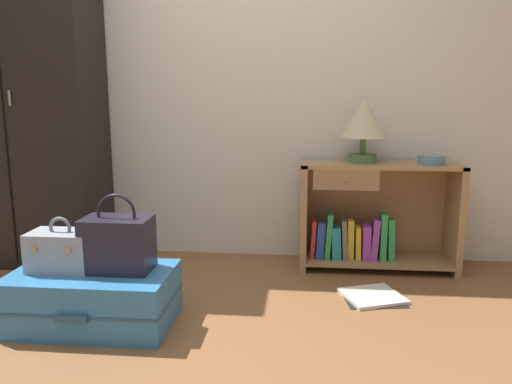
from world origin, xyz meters
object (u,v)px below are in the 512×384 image
at_px(handbag, 118,243).
at_px(open_book_on_floor, 372,296).
at_px(wardrobe, 24,98).
at_px(bookshelf, 371,218).
at_px(train_case, 62,250).
at_px(bowl, 431,160).
at_px(suitcase_large, 94,297).
at_px(table_lamp, 364,121).

relative_size(handbag, open_book_on_floor, 0.98).
relative_size(wardrobe, open_book_on_floor, 5.67).
bearing_deg(bookshelf, handbag, -144.16).
relative_size(bookshelf, train_case, 3.30).
bearing_deg(bowl, wardrobe, -179.44).
relative_size(suitcase_large, handbag, 2.05).
bearing_deg(suitcase_large, bowl, 27.82).
xyz_separation_m(wardrobe, handbag, (0.89, -0.86, -0.66)).
bearing_deg(handbag, suitcase_large, -167.22).
height_order(table_lamp, handbag, table_lamp).
xyz_separation_m(wardrobe, train_case, (0.63, -0.87, -0.69)).
bearing_deg(wardrobe, suitcase_large, -48.81).
xyz_separation_m(bookshelf, open_book_on_floor, (-0.04, -0.51, -0.31)).
xyz_separation_m(wardrobe, open_book_on_floor, (2.12, -0.45, -1.04)).
height_order(suitcase_large, open_book_on_floor, suitcase_large).
xyz_separation_m(train_case, open_book_on_floor, (1.50, 0.42, -0.35)).
relative_size(bookshelf, open_book_on_floor, 2.58).
bearing_deg(wardrobe, table_lamp, 1.81).
bearing_deg(train_case, table_lamp, 32.56).
distance_m(bowl, train_case, 2.10).
relative_size(table_lamp, train_case, 1.35).
distance_m(bookshelf, open_book_on_floor, 0.60).
bearing_deg(wardrobe, open_book_on_floor, -11.92).
xyz_separation_m(bookshelf, table_lamp, (-0.07, 0.00, 0.60)).
bearing_deg(bookshelf, bowl, -6.50).
height_order(bookshelf, bowl, bowl).
bearing_deg(handbag, open_book_on_floor, 18.43).
distance_m(wardrobe, train_case, 1.28).
bearing_deg(suitcase_large, table_lamp, 35.69).
bearing_deg(table_lamp, open_book_on_floor, -87.26).
xyz_separation_m(bookshelf, suitcase_large, (-1.39, -0.95, -0.19)).
distance_m(bowl, handbag, 1.86).
bearing_deg(suitcase_large, wardrobe, 131.19).
bearing_deg(bowl, handbag, -151.18).
bearing_deg(bookshelf, open_book_on_floor, -94.98).
bearing_deg(wardrobe, handbag, -43.79).
bearing_deg(bookshelf, train_case, -148.74).
height_order(table_lamp, suitcase_large, table_lamp).
height_order(bookshelf, table_lamp, table_lamp).
relative_size(wardrobe, train_case, 7.25).
relative_size(train_case, open_book_on_floor, 0.78).
bearing_deg(table_lamp, suitcase_large, -144.31).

